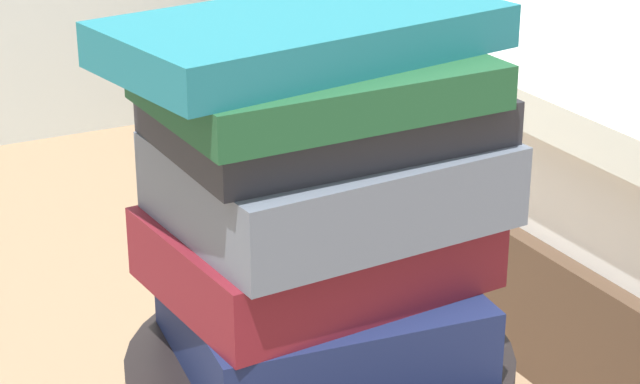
# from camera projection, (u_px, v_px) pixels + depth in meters

# --- Properties ---
(book_navy) EXTENTS (0.25, 0.23, 0.06)m
(book_navy) POSITION_uv_depth(u_px,v_px,m) (318.00, 321.00, 0.96)
(book_navy) COLOR #19234C
(book_navy) RESTS_ON side_table
(book_maroon) EXTENTS (0.26, 0.20, 0.06)m
(book_maroon) POSITION_uv_depth(u_px,v_px,m) (319.00, 246.00, 0.95)
(book_maroon) COLOR maroon
(book_maroon) RESTS_ON book_navy
(book_slate) EXTENTS (0.26, 0.21, 0.06)m
(book_slate) POSITION_uv_depth(u_px,v_px,m) (331.00, 179.00, 0.92)
(book_slate) COLOR slate
(book_slate) RESTS_ON book_maroon
(book_charcoal) EXTENTS (0.25, 0.18, 0.03)m
(book_charcoal) POSITION_uv_depth(u_px,v_px,m) (325.00, 117.00, 0.91)
(book_charcoal) COLOR #28282D
(book_charcoal) RESTS_ON book_slate
(book_forest) EXTENTS (0.25, 0.18, 0.03)m
(book_forest) POSITION_uv_depth(u_px,v_px,m) (317.00, 82.00, 0.88)
(book_forest) COLOR #1E512D
(book_forest) RESTS_ON book_charcoal
(book_teal) EXTENTS (0.32, 0.20, 0.03)m
(book_teal) POSITION_uv_depth(u_px,v_px,m) (305.00, 35.00, 0.87)
(book_teal) COLOR #1E727F
(book_teal) RESTS_ON book_forest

